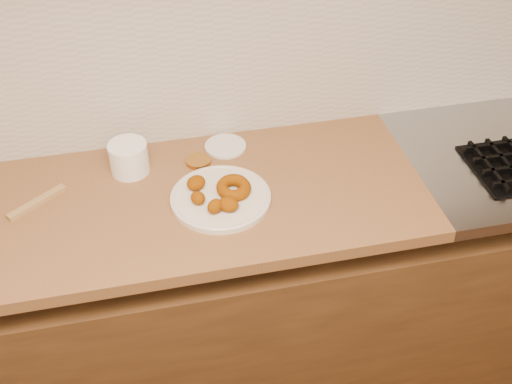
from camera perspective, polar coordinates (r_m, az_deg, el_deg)
The scene contains 10 objects.
base_cabinet at distance 2.26m, azimuth -0.16°, elevation -9.55°, with size 3.60×0.60×0.77m, color brown.
butcher_block at distance 1.92m, azimuth -19.52°, elevation -2.65°, with size 2.30×0.62×0.04m, color brown.
backsplash at distance 1.98m, azimuth -2.09°, elevation 12.65°, with size 3.60×0.02×0.60m, color #B8B3A5.
donut_plate at distance 1.85m, azimuth -3.16°, elevation -0.55°, with size 0.29×0.29×0.02m, color beige.
ring_donut at distance 1.85m, azimuth -2.02°, elevation 0.39°, with size 0.10×0.10×0.03m, color #7E3F00.
fried_dough_chunks at distance 1.81m, azimuth -4.11°, elevation -0.42°, with size 0.15×0.19×0.04m.
plastic_tub at distance 1.97m, azimuth -11.24°, elevation 3.00°, with size 0.12×0.12×0.10m, color white.
tub_lid at distance 2.06m, azimuth -2.73°, elevation 4.08°, with size 0.13×0.13×0.01m, color silver.
brass_jar_lid at distance 2.00m, azimuth -5.15°, elevation 2.76°, with size 0.08×0.08×0.01m, color #AC732B.
wooden_utensil at distance 1.94m, azimuth -18.88°, elevation -0.86°, with size 0.19×0.02×0.01m, color #997645.
Camera 1 is at (-0.31, 0.26, 2.11)m, focal length 45.00 mm.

